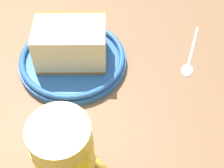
% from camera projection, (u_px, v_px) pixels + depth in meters
% --- Properties ---
extents(ground_plane, '(1.37, 1.37, 0.04)m').
position_uv_depth(ground_plane, '(98.00, 87.00, 0.56)').
color(ground_plane, brown).
extents(small_plate, '(0.19, 0.19, 0.02)m').
position_uv_depth(small_plate, '(73.00, 59.00, 0.56)').
color(small_plate, '#26599E').
rests_on(small_plate, ground_plane).
extents(cake_slice, '(0.14, 0.13, 0.07)m').
position_uv_depth(cake_slice, '(71.00, 43.00, 0.53)').
color(cake_slice, '#9E662D').
rests_on(cake_slice, small_plate).
extents(tea_mug, '(0.10, 0.08, 0.10)m').
position_uv_depth(tea_mug, '(64.00, 150.00, 0.40)').
color(tea_mug, gold).
rests_on(tea_mug, ground_plane).
extents(teaspoon, '(0.05, 0.13, 0.01)m').
position_uv_depth(teaspoon, '(190.00, 60.00, 0.57)').
color(teaspoon, silver).
rests_on(teaspoon, ground_plane).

